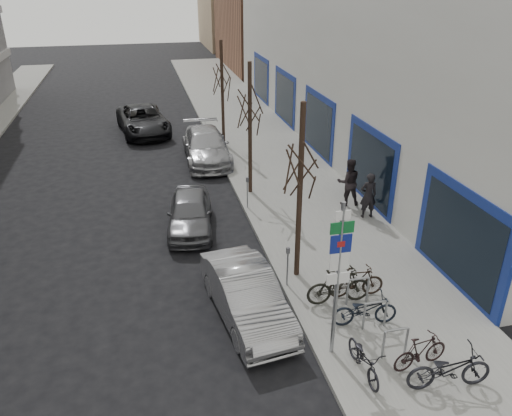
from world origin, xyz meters
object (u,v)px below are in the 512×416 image
bike_near_right (421,351)px  parked_car_back (206,146)px  tree_mid (250,98)px  bike_far_inner (356,281)px  bike_mid_curb (365,307)px  meter_mid (247,190)px  lane_car (143,120)px  pedestrian_far (349,182)px  pedestrian_near (368,195)px  bike_far_curb (450,366)px  highway_sign_pole (338,272)px  bike_near_left (364,356)px  bike_mid_inner (339,286)px  parked_car_front (247,295)px  tree_near (301,152)px  parked_car_mid (190,212)px  meter_front (288,263)px  bike_rack (375,312)px  tree_far (222,69)px  meter_back (223,146)px

bike_near_right → parked_car_back: (-2.81, 15.55, 0.15)m
tree_mid → bike_far_inner: size_ratio=3.37×
bike_mid_curb → bike_far_inner: 1.25m
meter_mid → lane_car: lane_car is taller
bike_near_right → bike_far_inner: size_ratio=0.92×
pedestrian_far → pedestrian_near: bearing=112.0°
bike_near_right → bike_far_curb: (0.28, -0.71, 0.14)m
highway_sign_pole → tree_mid: tree_mid is taller
bike_mid_curb → parked_car_back: parked_car_back is taller
bike_mid_curb → parked_car_back: 13.97m
parked_car_back → pedestrian_far: (4.69, -6.69, 0.36)m
bike_near_left → bike_mid_inner: bearing=79.7°
tree_mid → bike_far_inner: bearing=-80.8°
meter_mid → parked_car_front: meter_mid is taller
bike_near_right → lane_car: (-5.71, 21.07, 0.16)m
tree_near → bike_mid_inner: bearing=-67.5°
lane_car → parked_car_mid: bearing=-92.0°
meter_front → parked_car_mid: meter_front is taller
parked_car_back → meter_mid: bearing=-81.5°
bike_rack → meter_front: bearing=124.5°
bike_mid_curb → bike_mid_inner: 1.08m
highway_sign_pole → pedestrian_far: 8.84m
bike_near_right → pedestrian_near: 7.93m
parked_car_back → tree_near: bearing=-82.3°
tree_far → pedestrian_near: tree_far is taller
highway_sign_pole → pedestrian_near: highway_sign_pole is taller
pedestrian_near → meter_back: bearing=-56.8°
highway_sign_pole → lane_car: bearing=101.0°
bike_far_inner → bike_near_right: bearing=-169.6°
parked_car_front → bike_far_inner: bearing=-7.2°
highway_sign_pole → meter_mid: highway_sign_pole is taller
meter_mid → bike_mid_inner: size_ratio=0.68×
bike_mid_curb → parked_car_front: bearing=73.9°
parked_car_front → meter_front: bearing=27.2°
highway_sign_pole → pedestrian_near: bearing=59.3°
tree_near → bike_mid_curb: size_ratio=3.17×
bike_near_left → tree_mid: bearing=90.4°
tree_far → bike_mid_curb: size_ratio=3.17×
tree_near → parked_car_back: size_ratio=1.06×
pedestrian_near → tree_near: bearing=43.4°
tree_mid → bike_rack: bearing=-82.7°
bike_near_right → lane_car: 21.83m
meter_front → meter_back: (0.00, 11.00, 0.00)m
bike_mid_curb → parked_car_back: (-2.21, 13.79, 0.08)m
pedestrian_far → meter_mid: bearing=1.0°
meter_mid → pedestrian_far: size_ratio=0.66×
bike_rack → parked_car_front: 3.40m
bike_near_right → parked_car_front: size_ratio=0.35×
tree_far → bike_near_left: (0.25, -17.35, -3.47)m
bike_near_left → bike_far_inner: bike_far_inner is taller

